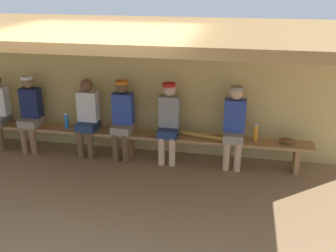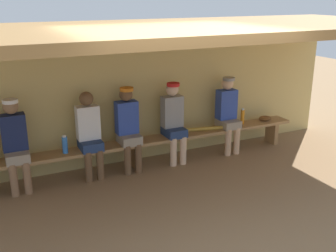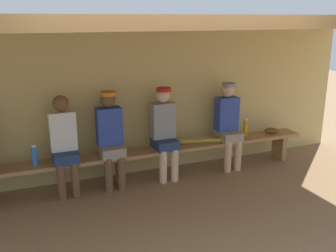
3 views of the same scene
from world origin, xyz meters
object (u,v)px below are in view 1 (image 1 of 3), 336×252
water_bottle_orange (256,133)px  water_bottle_clear (67,121)px  player_in_red (169,119)px  player_with_sunglasses (87,114)px  player_middle (234,123)px  bench (130,136)px  baseball_glove_tan (287,141)px  baseball_bat (202,136)px  player_rightmost (122,116)px  player_near_post (30,110)px

water_bottle_orange → water_bottle_clear: bearing=-178.9°
player_in_red → water_bottle_orange: player_in_red is taller
player_with_sunglasses → player_in_red: (1.42, 0.00, 0.02)m
player_in_red → player_middle: same height
bench → player_middle: size_ratio=4.46×
water_bottle_clear → baseball_glove_tan: bearing=0.5°
water_bottle_clear → baseball_bat: 2.35m
baseball_bat → player_with_sunglasses: bearing=-167.5°
baseball_glove_tan → baseball_bat: size_ratio=0.31×
player_with_sunglasses → player_in_red: bearing=0.0°
player_rightmost → water_bottle_orange: (2.20, 0.03, -0.15)m
player_near_post → water_bottle_clear: size_ratio=4.89×
player_with_sunglasses → player_middle: 2.48m
bench → player_near_post: player_near_post is taller
player_middle → water_bottle_clear: player_middle is taller
player_in_red → player_rightmost: size_ratio=1.00×
player_rightmost → water_bottle_clear: size_ratio=4.89×
player_near_post → water_bottle_orange: size_ratio=4.75×
player_with_sunglasses → water_bottle_orange: (2.82, 0.03, -0.13)m
bench → baseball_bat: bearing=-0.0°
player_near_post → baseball_glove_tan: bearing=0.1°
player_middle → water_bottle_orange: bearing=5.7°
player_in_red → baseball_glove_tan: bearing=0.3°
water_bottle_orange → baseball_glove_tan: (0.49, -0.03, -0.09)m
player_in_red → water_bottle_orange: (1.41, 0.03, -0.15)m
bench → baseball_bat: 1.23m
baseball_bat → player_rightmost: bearing=-167.5°
player_near_post → player_rightmost: same height
player_middle → water_bottle_clear: (-2.86, -0.03, -0.15)m
water_bottle_clear → baseball_bat: size_ratio=0.35×
player_with_sunglasses → water_bottle_clear: 0.41m
player_rightmost → player_middle: size_ratio=1.00×
player_middle → baseball_bat: size_ratio=1.73×
player_middle → baseball_glove_tan: bearing=0.6°
player_with_sunglasses → player_near_post: (-1.06, 0.00, 0.02)m
water_bottle_clear → player_with_sunglasses: bearing=3.7°
bench → water_bottle_clear: (-1.12, -0.02, 0.20)m
player_with_sunglasses → water_bottle_orange: bearing=0.7°
player_with_sunglasses → player_rightmost: bearing=0.0°
player_near_post → water_bottle_orange: bearing=0.5°
water_bottle_orange → baseball_glove_tan: size_ratio=1.18×
bench → player_rightmost: bearing=178.3°
bench → baseball_glove_tan: bearing=0.3°
player_in_red → player_rightmost: 0.79m
player_rightmost → bench: bearing=-1.7°
baseball_bat → bench: bearing=-167.4°
player_with_sunglasses → baseball_glove_tan: 3.32m
water_bottle_orange → player_rightmost: bearing=-179.1°
player_in_red → player_rightmost: bearing=180.0°
player_in_red → player_middle: bearing=0.0°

